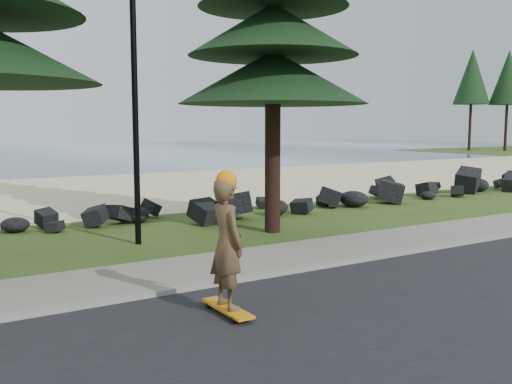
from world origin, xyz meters
The scene contains 8 objects.
ground centered at (0.00, 0.00, 0.00)m, with size 160.00×160.00×0.00m, color #2C4616.
road centered at (0.00, -4.50, 0.01)m, with size 160.00×7.00×0.02m, color black.
kerb centered at (0.00, -0.90, 0.05)m, with size 160.00×0.20×0.10m, color gray.
sidewalk centered at (0.00, 0.20, 0.04)m, with size 160.00×2.00×0.08m, color gray.
beach_sand centered at (0.00, 14.50, 0.01)m, with size 160.00×15.00×0.01m, color #CCC188.
seawall_boulders centered at (0.00, 5.60, 0.00)m, with size 60.00×2.40×1.10m, color black, non-canonical shape.
lamp_post centered at (0.00, 3.20, 4.13)m, with size 0.25×0.14×8.14m.
skateboarder centered at (-0.70, -2.33, 1.06)m, with size 0.45×1.13×2.11m.
Camera 1 is at (-4.60, -9.37, 2.75)m, focal length 40.00 mm.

